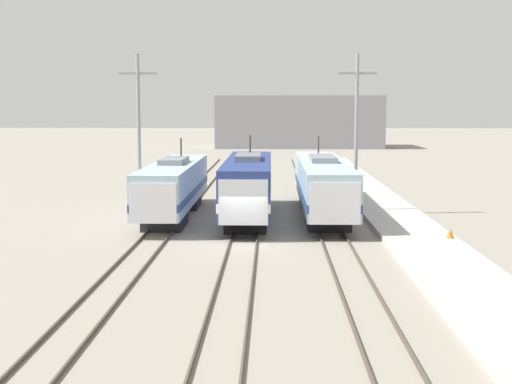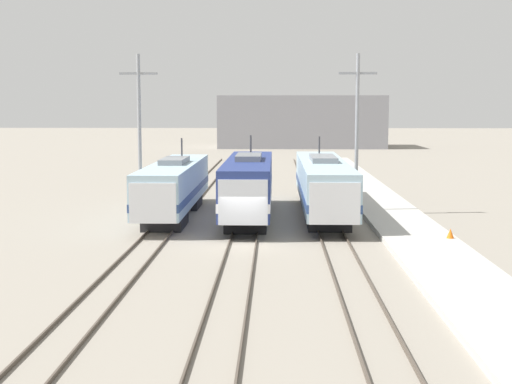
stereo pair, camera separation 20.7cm
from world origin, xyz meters
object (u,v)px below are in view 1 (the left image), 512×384
at_px(locomotive_far_left, 173,187).
at_px(catenary_tower_left, 139,129).
at_px(traffic_cone, 450,233).
at_px(locomotive_far_right, 323,185).
at_px(catenary_tower_right, 356,129).
at_px(locomotive_center, 248,186).

height_order(locomotive_far_left, catenary_tower_left, catenary_tower_left).
xyz_separation_m(locomotive_far_left, traffic_cone, (16.02, -8.55, -1.45)).
bearing_deg(locomotive_far_right, traffic_cone, -57.78).
height_order(catenary_tower_left, catenary_tower_right, same).
relative_size(catenary_tower_right, traffic_cone, 20.68).
relative_size(locomotive_far_left, catenary_tower_right, 1.59).
height_order(locomotive_center, catenary_tower_left, catenary_tower_left).
distance_m(locomotive_far_right, catenary_tower_left, 12.97).
relative_size(locomotive_far_left, catenary_tower_left, 1.59).
bearing_deg(catenary_tower_right, locomotive_center, -161.26).
distance_m(locomotive_far_left, catenary_tower_left, 4.87).
distance_m(catenary_tower_right, traffic_cone, 12.25).
distance_m(locomotive_center, locomotive_far_right, 5.26).
xyz_separation_m(catenary_tower_left, traffic_cone, (18.56, -10.40, -5.18)).
distance_m(locomotive_far_right, catenary_tower_right, 4.37).
bearing_deg(locomotive_center, catenary_tower_left, 161.92).
bearing_deg(locomotive_far_left, traffic_cone, -28.09).
relative_size(locomotive_far_right, traffic_cone, 38.05).
bearing_deg(traffic_cone, locomotive_far_left, 151.91).
xyz_separation_m(catenary_tower_left, catenary_tower_right, (14.67, 0.00, 0.00)).
distance_m(catenary_tower_left, traffic_cone, 21.90).
height_order(locomotive_far_right, traffic_cone, locomotive_far_right).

